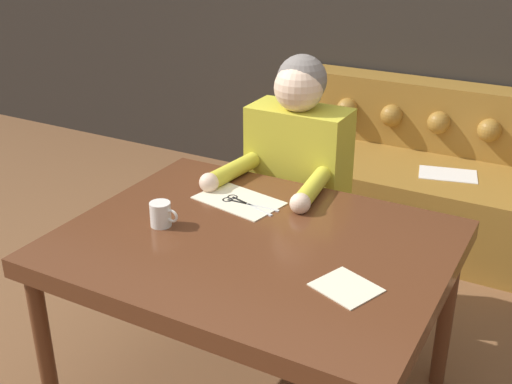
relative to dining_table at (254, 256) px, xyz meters
name	(u,v)px	position (x,y,z in m)	size (l,w,h in m)	color
dining_table	(254,256)	(0.00, 0.00, 0.00)	(1.32, 1.04, 0.72)	#562D19
couch	(427,183)	(0.18, 1.74, -0.35)	(1.79, 0.81, 0.83)	olive
person	(297,187)	(-0.15, 0.67, -0.03)	(0.48, 0.59, 1.21)	#33281E
pattern_paper_main	(239,200)	(-0.20, 0.24, 0.07)	(0.36, 0.26, 0.00)	beige
pattern_paper_offcut	(346,287)	(0.39, -0.14, 0.07)	(0.22, 0.21, 0.00)	beige
scissors	(241,202)	(-0.18, 0.23, 0.07)	(0.24, 0.10, 0.01)	silver
mug	(161,214)	(-0.34, -0.07, 0.11)	(0.11, 0.08, 0.09)	silver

